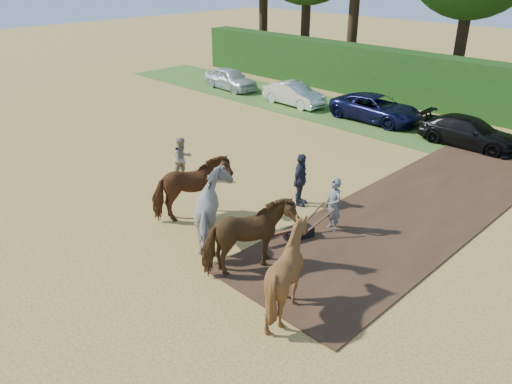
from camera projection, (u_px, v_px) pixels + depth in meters
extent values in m
plane|color=gold|center=(262.00, 260.00, 14.36)|extent=(120.00, 120.00, 0.00)
cube|color=#472D1C|center=(429.00, 201.00, 17.86)|extent=(4.50, 17.00, 0.05)
cube|color=#38601E|center=(472.00, 145.00, 23.30)|extent=(50.00, 5.00, 0.03)
imported|color=#BBAE93|center=(183.00, 159.00, 19.32)|extent=(0.67, 0.85, 1.71)
imported|color=#292C37|center=(300.00, 180.00, 17.25)|extent=(0.84, 1.20, 1.89)
imported|color=brown|center=(192.00, 189.00, 16.27)|extent=(1.91, 2.78, 2.15)
imported|color=#B8B2A5|center=(217.00, 211.00, 14.84)|extent=(2.61, 2.41, 2.15)
imported|color=#54361A|center=(249.00, 238.00, 13.40)|extent=(1.91, 2.78, 2.15)
imported|color=brown|center=(288.00, 271.00, 11.97)|extent=(2.27, 2.41, 2.16)
cube|color=black|center=(299.00, 234.00, 15.39)|extent=(0.63, 0.99, 0.36)
cube|color=brown|center=(282.00, 233.00, 15.07)|extent=(0.55, 1.39, 0.10)
cylinder|color=brown|center=(311.00, 216.00, 15.64)|extent=(0.25, 1.04, 0.76)
cylinder|color=brown|center=(319.00, 222.00, 15.27)|extent=(0.52, 0.96, 0.76)
imported|color=#989890|center=(334.00, 205.00, 15.58)|extent=(0.76, 0.62, 1.80)
imported|color=silver|center=(230.00, 79.00, 32.99)|extent=(4.22, 1.89, 1.41)
imported|color=silver|center=(294.00, 94.00, 29.40)|extent=(4.06, 1.53, 1.32)
imported|color=#12143A|center=(376.00, 108.00, 26.48)|extent=(4.97, 2.29, 1.38)
imported|color=black|center=(469.00, 132.00, 22.93)|extent=(4.63, 2.00, 1.33)
cylinder|color=#382616|center=(263.00, 27.00, 40.34)|extent=(0.70, 0.70, 5.85)
cylinder|color=#382616|center=(305.00, 34.00, 38.19)|extent=(0.70, 0.70, 5.40)
cylinder|color=#382616|center=(352.00, 34.00, 34.10)|extent=(0.70, 0.70, 6.53)
cylinder|color=#382616|center=(459.00, 53.00, 30.86)|extent=(0.70, 0.70, 5.17)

